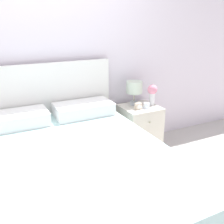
{
  "coord_description": "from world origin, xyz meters",
  "views": [
    {
      "loc": [
        -0.59,
        -2.92,
        1.66
      ],
      "look_at": [
        0.57,
        -0.58,
        0.73
      ],
      "focal_mm": 42.0,
      "sensor_mm": 36.0,
      "label": 1
    }
  ],
  "objects_px": {
    "bed": "(75,177)",
    "alarm_clock": "(138,106)",
    "nightstand": "(139,128)",
    "teacup": "(147,106)",
    "table_lamp": "(134,88)",
    "flower_vase": "(152,92)"
  },
  "relations": [
    {
      "from": "table_lamp",
      "to": "alarm_clock",
      "type": "relative_size",
      "value": 3.93
    },
    {
      "from": "nightstand",
      "to": "table_lamp",
      "type": "relative_size",
      "value": 1.93
    },
    {
      "from": "bed",
      "to": "teacup",
      "type": "relative_size",
      "value": 17.57
    },
    {
      "from": "flower_vase",
      "to": "teacup",
      "type": "distance_m",
      "value": 0.21
    },
    {
      "from": "flower_vase",
      "to": "teacup",
      "type": "relative_size",
      "value": 2.22
    },
    {
      "from": "teacup",
      "to": "table_lamp",
      "type": "bearing_deg",
      "value": 110.51
    },
    {
      "from": "bed",
      "to": "flower_vase",
      "type": "height_order",
      "value": "bed"
    },
    {
      "from": "nightstand",
      "to": "teacup",
      "type": "bearing_deg",
      "value": -67.98
    },
    {
      "from": "bed",
      "to": "nightstand",
      "type": "bearing_deg",
      "value": 33.37
    },
    {
      "from": "alarm_clock",
      "to": "teacup",
      "type": "bearing_deg",
      "value": -7.06
    },
    {
      "from": "bed",
      "to": "flower_vase",
      "type": "distance_m",
      "value": 1.56
    },
    {
      "from": "nightstand",
      "to": "flower_vase",
      "type": "bearing_deg",
      "value": -2.69
    },
    {
      "from": "flower_vase",
      "to": "alarm_clock",
      "type": "height_order",
      "value": "flower_vase"
    },
    {
      "from": "alarm_clock",
      "to": "bed",
      "type": "bearing_deg",
      "value": -147.66
    },
    {
      "from": "bed",
      "to": "nightstand",
      "type": "distance_m",
      "value": 1.36
    },
    {
      "from": "bed",
      "to": "alarm_clock",
      "type": "bearing_deg",
      "value": 32.34
    },
    {
      "from": "alarm_clock",
      "to": "nightstand",
      "type": "bearing_deg",
      "value": 45.32
    },
    {
      "from": "bed",
      "to": "table_lamp",
      "type": "distance_m",
      "value": 1.47
    },
    {
      "from": "teacup",
      "to": "alarm_clock",
      "type": "xyz_separation_m",
      "value": [
        -0.11,
        0.01,
        0.01
      ]
    },
    {
      "from": "nightstand",
      "to": "teacup",
      "type": "height_order",
      "value": "teacup"
    },
    {
      "from": "table_lamp",
      "to": "teacup",
      "type": "relative_size",
      "value": 2.57
    },
    {
      "from": "bed",
      "to": "alarm_clock",
      "type": "xyz_separation_m",
      "value": [
        1.05,
        0.67,
        0.31
      ]
    }
  ]
}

